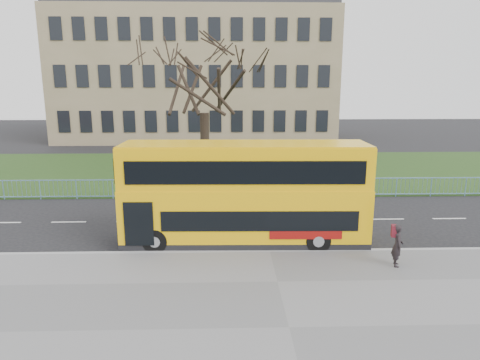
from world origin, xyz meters
The scene contains 9 objects.
ground centered at (0.00, 0.00, 0.00)m, with size 120.00×120.00×0.00m, color black.
pavement centered at (0.00, -6.75, 0.06)m, with size 80.00×10.50×0.12m, color slate.
kerb centered at (0.00, -1.55, 0.07)m, with size 80.00×0.20×0.14m, color gray.
grass_verge centered at (0.00, 14.30, 0.04)m, with size 80.00×15.40×0.08m, color #1F3D16.
guard_railing centered at (0.00, 6.60, 0.55)m, with size 40.00×0.12×1.10m, color #6E9FC4, non-canonical shape.
bare_tree centered at (-3.00, 10.00, 5.37)m, with size 7.41×7.41×10.58m, color black, non-canonical shape.
civic_building centered at (-5.00, 35.00, 7.00)m, with size 30.00×15.00×14.00m, color #8A7A57.
yellow_bus centered at (-0.91, -0.39, 2.15)m, with size 9.62×2.51×4.01m.
pedestrian centered at (4.26, -3.01, 0.87)m, with size 0.54×0.36×1.49m, color black.
Camera 1 is at (-1.56, -16.69, 6.32)m, focal length 32.00 mm.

